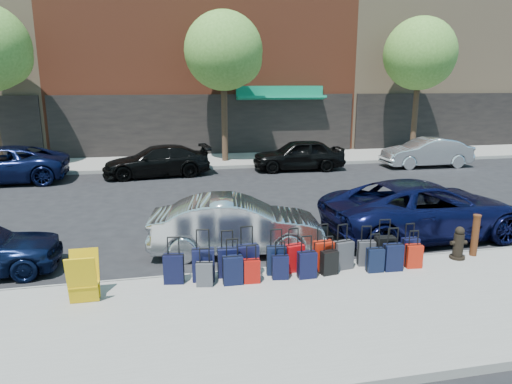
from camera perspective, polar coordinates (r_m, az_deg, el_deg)
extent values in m
plane|color=black|center=(14.22, -0.42, -2.90)|extent=(120.00, 120.00, 0.00)
cube|color=gray|center=(8.37, 8.80, -14.73)|extent=(60.00, 4.00, 0.15)
cube|color=gray|center=(23.85, -5.23, 3.93)|extent=(60.00, 4.00, 0.15)
cube|color=gray|center=(10.09, 4.73, -9.51)|extent=(60.00, 0.08, 0.15)
cube|color=gray|center=(21.88, -4.60, 3.08)|extent=(60.00, 0.08, 0.15)
cube|color=black|center=(25.57, -5.83, 8.23)|extent=(16.66, 0.15, 3.40)
cube|color=#0C7452|center=(25.87, 3.20, 11.67)|extent=(5.00, 0.91, 0.27)
cube|color=#0C7452|center=(26.15, 3.03, 12.45)|extent=(5.00, 0.10, 0.60)
cube|color=#917759|center=(36.87, 20.04, 20.50)|extent=(15.00, 12.00, 18.00)
cube|color=black|center=(31.57, 24.74, 8.07)|extent=(14.70, 0.15, 3.40)
sphere|color=#447C29|center=(23.85, -29.20, 14.55)|extent=(2.58, 2.58, 2.58)
cylinder|color=black|center=(23.14, -3.97, 9.83)|extent=(0.30, 0.30, 4.80)
sphere|color=#447C29|center=(23.14, -4.09, 17.19)|extent=(3.80, 3.80, 3.80)
sphere|color=#447C29|center=(23.21, -2.55, 16.26)|extent=(2.58, 2.58, 2.58)
cylinder|color=black|center=(26.71, 19.29, 9.61)|extent=(0.30, 0.30, 4.80)
sphere|color=#447C29|center=(26.71, 19.80, 15.96)|extent=(3.80, 3.80, 3.80)
sphere|color=#447C29|center=(27.00, 20.85, 15.03)|extent=(2.58, 2.58, 2.58)
cube|color=black|center=(9.25, -10.24, -9.43)|extent=(0.42, 0.28, 0.58)
cylinder|color=black|center=(9.02, -10.41, -5.72)|extent=(0.22, 0.07, 0.03)
cube|color=black|center=(9.26, -6.59, -9.03)|extent=(0.46, 0.28, 0.66)
cylinder|color=black|center=(9.01, -6.71, -4.85)|extent=(0.25, 0.06, 0.03)
cube|color=black|center=(9.40, -3.57, -8.77)|extent=(0.42, 0.25, 0.60)
cylinder|color=black|center=(9.18, -3.63, -4.98)|extent=(0.23, 0.05, 0.03)
cube|color=black|center=(9.43, -1.04, -8.54)|extent=(0.45, 0.27, 0.65)
cylinder|color=black|center=(9.19, -1.06, -4.48)|extent=(0.24, 0.05, 0.03)
cube|color=black|center=(9.51, 2.55, -8.52)|extent=(0.43, 0.28, 0.60)
cylinder|color=black|center=(9.29, 2.60, -4.82)|extent=(0.22, 0.07, 0.03)
cube|color=#A80A0D|center=(9.68, 4.82, -8.21)|extent=(0.42, 0.28, 0.58)
cylinder|color=black|center=(9.47, 4.89, -4.69)|extent=(0.22, 0.07, 0.03)
cube|color=#AA1C0B|center=(9.84, 8.40, -7.84)|extent=(0.43, 0.25, 0.61)
cylinder|color=black|center=(9.62, 8.53, -4.15)|extent=(0.23, 0.05, 0.03)
cube|color=#333337|center=(9.94, 10.84, -7.74)|extent=(0.43, 0.29, 0.60)
cylinder|color=black|center=(9.73, 11.01, -4.14)|extent=(0.23, 0.07, 0.03)
cube|color=#37373C|center=(10.23, 13.60, -7.44)|extent=(0.39, 0.25, 0.54)
cylinder|color=black|center=(10.04, 13.78, -4.30)|extent=(0.21, 0.06, 0.03)
cube|color=black|center=(10.37, 15.76, -7.06)|extent=(0.43, 0.26, 0.63)
cylinder|color=black|center=(10.15, 16.00, -3.47)|extent=(0.24, 0.05, 0.03)
cube|color=black|center=(10.69, 18.67, -6.88)|extent=(0.37, 0.22, 0.54)
cylinder|color=black|center=(10.50, 18.91, -3.88)|extent=(0.20, 0.04, 0.03)
cube|color=#3D3D42|center=(9.06, -6.43, -10.17)|extent=(0.35, 0.24, 0.47)
cylinder|color=black|center=(8.87, -6.52, -7.12)|extent=(0.18, 0.07, 0.03)
cube|color=black|center=(9.08, -2.93, -9.73)|extent=(0.39, 0.23, 0.57)
cylinder|color=black|center=(8.86, -2.98, -6.05)|extent=(0.22, 0.03, 0.03)
cube|color=#9C0F0A|center=(9.14, -0.54, -9.87)|extent=(0.33, 0.21, 0.47)
cylinder|color=black|center=(8.95, -0.55, -6.84)|extent=(0.18, 0.04, 0.03)
cube|color=black|center=(9.32, 3.04, -9.37)|extent=(0.35, 0.23, 0.48)
cylinder|color=black|center=(9.13, 3.09, -6.31)|extent=(0.19, 0.06, 0.03)
cube|color=black|center=(9.40, 6.38, -9.04)|extent=(0.37, 0.22, 0.54)
cylinder|color=black|center=(9.19, 6.48, -5.64)|extent=(0.21, 0.04, 0.03)
cube|color=black|center=(9.63, 9.13, -8.71)|extent=(0.37, 0.24, 0.50)
cylinder|color=black|center=(9.44, 9.25, -5.64)|extent=(0.19, 0.06, 0.03)
cube|color=black|center=(9.95, 14.65, -8.23)|extent=(0.35, 0.21, 0.51)
cylinder|color=black|center=(9.76, 14.84, -5.23)|extent=(0.19, 0.04, 0.03)
cube|color=black|center=(10.11, 16.74, -7.83)|extent=(0.40, 0.24, 0.57)
cylinder|color=black|center=(9.91, 16.98, -4.48)|extent=(0.22, 0.04, 0.03)
cube|color=#A81B0A|center=(10.41, 19.09, -7.59)|extent=(0.36, 0.23, 0.50)
cylinder|color=black|center=(10.23, 19.33, -4.72)|extent=(0.19, 0.05, 0.03)
cylinder|color=black|center=(11.35, 23.83, -7.45)|extent=(0.34, 0.34, 0.06)
cylinder|color=black|center=(11.25, 23.97, -6.07)|extent=(0.22, 0.22, 0.52)
sphere|color=black|center=(11.16, 24.13, -4.48)|extent=(0.21, 0.21, 0.21)
cylinder|color=black|center=(11.24, 23.99, -5.80)|extent=(0.38, 0.12, 0.09)
cylinder|color=#38190C|center=(11.55, 25.70, -4.94)|extent=(0.16, 0.16, 0.95)
cylinder|color=#38190C|center=(11.42, 25.94, -2.68)|extent=(0.18, 0.18, 0.04)
cube|color=#CD9E0B|center=(8.74, -20.93, -10.33)|extent=(0.51, 0.23, 0.91)
cube|color=#CD9E0B|center=(9.04, -20.62, -9.50)|extent=(0.51, 0.23, 0.91)
cube|color=#CD9E0B|center=(8.95, -20.70, -10.73)|extent=(0.51, 0.33, 0.02)
imported|color=silver|center=(10.98, -2.43, -4.17)|extent=(4.28, 1.96, 1.36)
imported|color=#0D103A|center=(12.89, 20.34, -2.01)|extent=(5.54, 2.75, 1.51)
imported|color=black|center=(20.50, -12.29, 3.79)|extent=(4.77, 2.29, 1.34)
imported|color=black|center=(21.56, 5.32, 4.67)|extent=(4.36, 1.94, 1.46)
imported|color=silver|center=(23.83, 20.53, 4.66)|extent=(4.34, 1.61, 1.42)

